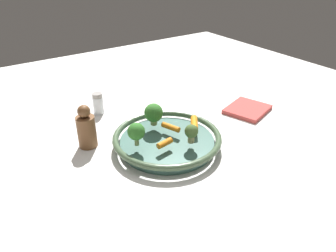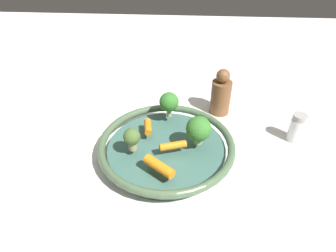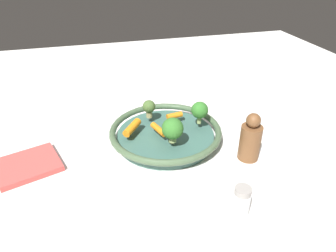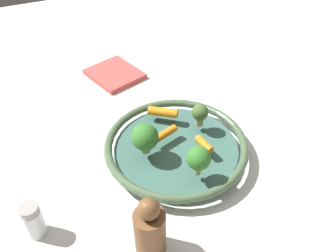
{
  "view_description": "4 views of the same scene",
  "coord_description": "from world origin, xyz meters",
  "px_view_note": "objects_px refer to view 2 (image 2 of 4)",
  "views": [
    {
      "loc": [
        -0.43,
        -0.63,
        0.5
      ],
      "look_at": [
        0.0,
        0.0,
        0.07
      ],
      "focal_mm": 34.4,
      "sensor_mm": 36.0,
      "label": 1
    },
    {
      "loc": [
        0.52,
        0.04,
        0.48
      ],
      "look_at": [
        -0.01,
        0.0,
        0.08
      ],
      "focal_mm": 32.92,
      "sensor_mm": 36.0,
      "label": 2
    },
    {
      "loc": [
        0.18,
        0.69,
        0.48
      ],
      "look_at": [
        -0.0,
        0.02,
        0.06
      ],
      "focal_mm": 33.05,
      "sensor_mm": 36.0,
      "label": 3
    },
    {
      "loc": [
        -0.48,
        0.23,
        0.55
      ],
      "look_at": [
        0.02,
        0.01,
        0.07
      ],
      "focal_mm": 37.67,
      "sensor_mm": 36.0,
      "label": 4
    }
  ],
  "objects_px": {
    "baby_carrot_back": "(173,146)",
    "broccoli_floret_small": "(170,102)",
    "baby_carrot_right": "(148,127)",
    "broccoli_floret_mid": "(199,129)",
    "pepper_mill": "(221,94)",
    "salt_shaker": "(297,128)",
    "broccoli_floret_large": "(132,138)",
    "serving_bowl": "(166,148)",
    "baby_carrot_near_rim": "(159,166)"
  },
  "relations": [
    {
      "from": "baby_carrot_back",
      "to": "broccoli_floret_small",
      "type": "height_order",
      "value": "broccoli_floret_small"
    },
    {
      "from": "baby_carrot_right",
      "to": "broccoli_floret_mid",
      "type": "bearing_deg",
      "value": 71.56
    },
    {
      "from": "pepper_mill",
      "to": "salt_shaker",
      "type": "bearing_deg",
      "value": 57.73
    },
    {
      "from": "broccoli_floret_mid",
      "to": "broccoli_floret_large",
      "type": "xyz_separation_m",
      "value": [
        0.03,
        -0.14,
        -0.01
      ]
    },
    {
      "from": "serving_bowl",
      "to": "broccoli_floret_mid",
      "type": "bearing_deg",
      "value": 90.23
    },
    {
      "from": "baby_carrot_near_rim",
      "to": "pepper_mill",
      "type": "bearing_deg",
      "value": 152.75
    },
    {
      "from": "baby_carrot_back",
      "to": "pepper_mill",
      "type": "bearing_deg",
      "value": 150.5
    },
    {
      "from": "broccoli_floret_mid",
      "to": "pepper_mill",
      "type": "bearing_deg",
      "value": 160.87
    },
    {
      "from": "serving_bowl",
      "to": "pepper_mill",
      "type": "height_order",
      "value": "pepper_mill"
    },
    {
      "from": "baby_carrot_near_rim",
      "to": "broccoli_floret_mid",
      "type": "xyz_separation_m",
      "value": [
        -0.09,
        0.08,
        0.03
      ]
    },
    {
      "from": "baby_carrot_right",
      "to": "broccoli_floret_small",
      "type": "height_order",
      "value": "broccoli_floret_small"
    },
    {
      "from": "pepper_mill",
      "to": "baby_carrot_back",
      "type": "bearing_deg",
      "value": -29.5
    },
    {
      "from": "baby_carrot_back",
      "to": "baby_carrot_right",
      "type": "relative_size",
      "value": 1.27
    },
    {
      "from": "broccoli_floret_small",
      "to": "pepper_mill",
      "type": "xyz_separation_m",
      "value": [
        -0.09,
        0.13,
        -0.03
      ]
    },
    {
      "from": "baby_carrot_back",
      "to": "broccoli_floret_mid",
      "type": "distance_m",
      "value": 0.06
    },
    {
      "from": "broccoli_floret_small",
      "to": "broccoli_floret_large",
      "type": "xyz_separation_m",
      "value": [
        0.13,
        -0.07,
        -0.01
      ]
    },
    {
      "from": "baby_carrot_right",
      "to": "broccoli_floret_large",
      "type": "distance_m",
      "value": 0.08
    },
    {
      "from": "baby_carrot_right",
      "to": "serving_bowl",
      "type": "bearing_deg",
      "value": 49.71
    },
    {
      "from": "broccoli_floret_mid",
      "to": "salt_shaker",
      "type": "bearing_deg",
      "value": 107.31
    },
    {
      "from": "serving_bowl",
      "to": "salt_shaker",
      "type": "distance_m",
      "value": 0.31
    },
    {
      "from": "serving_bowl",
      "to": "baby_carrot_near_rim",
      "type": "distance_m",
      "value": 0.09
    },
    {
      "from": "baby_carrot_back",
      "to": "broccoli_floret_small",
      "type": "relative_size",
      "value": 0.9
    },
    {
      "from": "broccoli_floret_small",
      "to": "salt_shaker",
      "type": "relative_size",
      "value": 0.88
    },
    {
      "from": "baby_carrot_near_rim",
      "to": "broccoli_floret_mid",
      "type": "height_order",
      "value": "broccoli_floret_mid"
    },
    {
      "from": "serving_bowl",
      "to": "baby_carrot_near_rim",
      "type": "relative_size",
      "value": 4.53
    },
    {
      "from": "broccoli_floret_small",
      "to": "pepper_mill",
      "type": "height_order",
      "value": "pepper_mill"
    },
    {
      "from": "baby_carrot_back",
      "to": "broccoli_floret_small",
      "type": "bearing_deg",
      "value": -173.38
    },
    {
      "from": "broccoli_floret_small",
      "to": "broccoli_floret_large",
      "type": "height_order",
      "value": "broccoli_floret_small"
    },
    {
      "from": "baby_carrot_back",
      "to": "salt_shaker",
      "type": "bearing_deg",
      "value": 108.57
    },
    {
      "from": "serving_bowl",
      "to": "pepper_mill",
      "type": "distance_m",
      "value": 0.23
    },
    {
      "from": "serving_bowl",
      "to": "baby_carrot_back",
      "type": "relative_size",
      "value": 5.28
    },
    {
      "from": "serving_bowl",
      "to": "broccoli_floret_small",
      "type": "height_order",
      "value": "broccoli_floret_small"
    },
    {
      "from": "broccoli_floret_small",
      "to": "salt_shaker",
      "type": "bearing_deg",
      "value": 85.68
    },
    {
      "from": "serving_bowl",
      "to": "baby_carrot_back",
      "type": "height_order",
      "value": "baby_carrot_back"
    },
    {
      "from": "serving_bowl",
      "to": "broccoli_floret_mid",
      "type": "relative_size",
      "value": 4.66
    },
    {
      "from": "broccoli_floret_mid",
      "to": "pepper_mill",
      "type": "height_order",
      "value": "pepper_mill"
    },
    {
      "from": "baby_carrot_near_rim",
      "to": "salt_shaker",
      "type": "bearing_deg",
      "value": 117.62
    },
    {
      "from": "serving_bowl",
      "to": "broccoli_floret_large",
      "type": "bearing_deg",
      "value": -66.92
    },
    {
      "from": "salt_shaker",
      "to": "baby_carrot_right",
      "type": "bearing_deg",
      "value": -84.24
    },
    {
      "from": "serving_bowl",
      "to": "pepper_mill",
      "type": "bearing_deg",
      "value": 144.08
    },
    {
      "from": "baby_carrot_right",
      "to": "baby_carrot_near_rim",
      "type": "relative_size",
      "value": 0.67
    },
    {
      "from": "broccoli_floret_large",
      "to": "salt_shaker",
      "type": "height_order",
      "value": "broccoli_floret_large"
    },
    {
      "from": "broccoli_floret_mid",
      "to": "broccoli_floret_small",
      "type": "bearing_deg",
      "value": -145.09
    },
    {
      "from": "broccoli_floret_mid",
      "to": "salt_shaker",
      "type": "xyz_separation_m",
      "value": [
        -0.07,
        0.23,
        -0.04
      ]
    },
    {
      "from": "broccoli_floret_mid",
      "to": "salt_shaker",
      "type": "distance_m",
      "value": 0.25
    },
    {
      "from": "serving_bowl",
      "to": "baby_carrot_right",
      "type": "xyz_separation_m",
      "value": [
        -0.04,
        -0.05,
        0.03
      ]
    },
    {
      "from": "baby_carrot_near_rim",
      "to": "broccoli_floret_large",
      "type": "distance_m",
      "value": 0.09
    },
    {
      "from": "baby_carrot_right",
      "to": "pepper_mill",
      "type": "height_order",
      "value": "pepper_mill"
    },
    {
      "from": "broccoli_floret_small",
      "to": "salt_shaker",
      "type": "xyz_separation_m",
      "value": [
        0.02,
        0.3,
        -0.05
      ]
    },
    {
      "from": "broccoli_floret_small",
      "to": "baby_carrot_right",
      "type": "bearing_deg",
      "value": -38.99
    }
  ]
}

